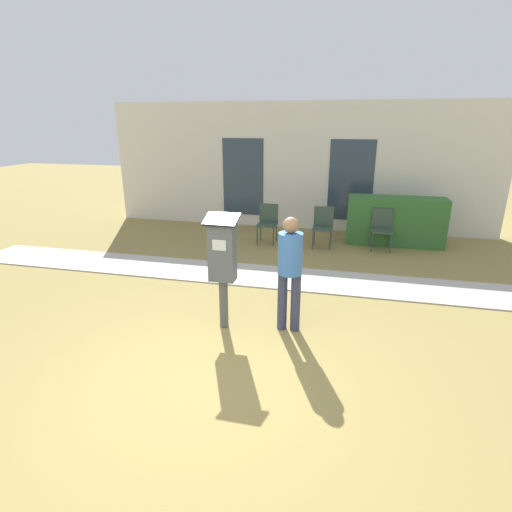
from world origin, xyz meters
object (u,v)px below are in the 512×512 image
Objects in this scene: outdoor_chair_middle at (323,224)px; person_standing at (290,266)px; outdoor_chair_left at (268,220)px; outdoor_chair_right at (382,226)px; parking_meter at (222,257)px.

person_standing is at bearing -110.35° from outdoor_chair_middle.
outdoor_chair_left and outdoor_chair_right have the same top height.
outdoor_chair_middle is at bearing -0.73° from outdoor_chair_left.
parking_meter is 4.84m from outdoor_chair_right.
person_standing is at bearing 8.37° from parking_meter.
outdoor_chair_right is (1.28, 0.10, 0.00)m from outdoor_chair_middle.
person_standing is 4.21m from outdoor_chair_left.
person_standing is (0.88, 0.13, -0.09)m from parking_meter.
parking_meter reaches higher than outdoor_chair_middle.
parking_meter is 1.77× the size of outdoor_chair_middle.
parking_meter reaches higher than person_standing.
parking_meter is 0.89m from person_standing.
outdoor_chair_left and outdoor_chair_middle have the same top height.
person_standing reaches higher than outdoor_chair_left.
outdoor_chair_left is (-0.24, 4.16, -0.49)m from parking_meter.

